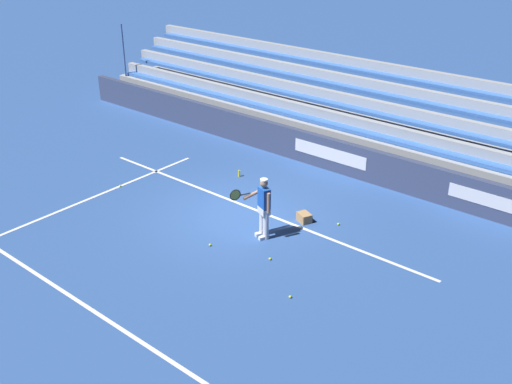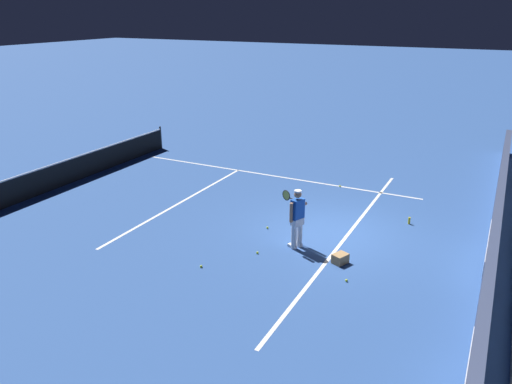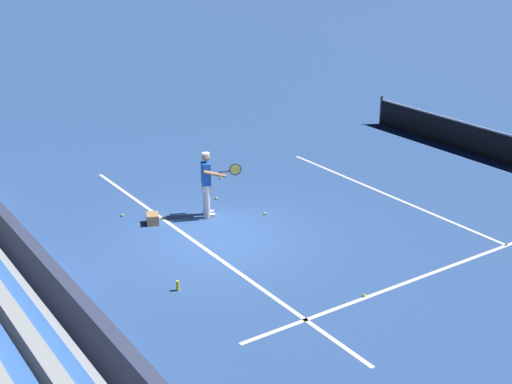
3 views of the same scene
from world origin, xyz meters
TOP-DOWN VIEW (x-y plane):
  - ground_plane at (0.00, 0.00)m, footprint 160.00×160.00m
  - court_baseline_white at (0.00, -0.50)m, footprint 12.00×0.10m
  - court_sideline_white at (4.11, 4.00)m, footprint 0.10×12.00m
  - court_service_line_white at (0.00, 5.50)m, footprint 8.22×0.10m
  - back_wall_sponsor_board at (-0.01, -4.40)m, footprint 24.34×0.25m
  - tennis_player at (-1.40, 0.57)m, footprint 0.85×0.91m
  - ball_box_cardboard at (-1.75, -0.84)m, footprint 0.49×0.43m
  - tennis_ball_near_player at (-3.64, 2.32)m, footprint 0.07×0.07m
  - tennis_ball_far_left at (4.06, 1.05)m, footprint 0.07×0.07m
  - tennis_ball_toward_net at (-2.61, -1.29)m, footprint 0.07×0.07m
  - tennis_ball_by_box at (-2.28, 1.36)m, footprint 0.07×0.07m
  - tennis_ball_stray_back at (-0.65, 1.84)m, footprint 0.07×0.07m
  - water_bottle at (1.70, -1.98)m, footprint 0.07×0.07m
  - tennis_net at (0.00, 10.51)m, footprint 11.09×0.09m

SIDE VIEW (x-z plane):
  - ground_plane at x=0.00m, z-range 0.00..0.00m
  - court_baseline_white at x=0.00m, z-range 0.00..0.01m
  - court_sideline_white at x=4.11m, z-range 0.00..0.01m
  - court_service_line_white at x=0.00m, z-range 0.00..0.01m
  - tennis_ball_near_player at x=-3.64m, z-range 0.00..0.07m
  - tennis_ball_far_left at x=4.06m, z-range 0.00..0.07m
  - tennis_ball_toward_net at x=-2.61m, z-range 0.00..0.07m
  - tennis_ball_by_box at x=-2.28m, z-range 0.00..0.07m
  - tennis_ball_stray_back at x=-0.65m, z-range 0.00..0.07m
  - water_bottle at x=1.70m, z-range 0.00..0.22m
  - ball_box_cardboard at x=-1.75m, z-range 0.00..0.26m
  - tennis_net at x=0.00m, z-range -0.04..1.03m
  - back_wall_sponsor_board at x=-0.01m, z-range 0.00..1.10m
  - tennis_player at x=-1.40m, z-range 0.04..1.75m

